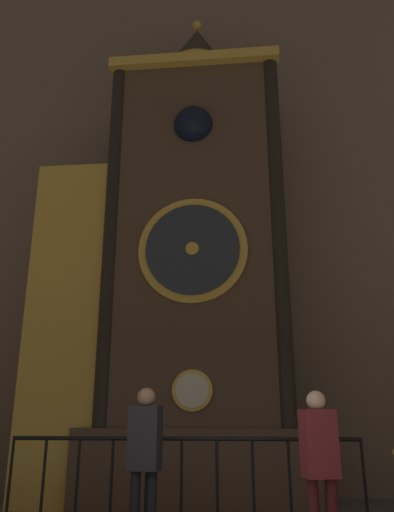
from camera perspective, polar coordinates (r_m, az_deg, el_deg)
The scene contains 5 objects.
cathedral_back_wall at distance 11.52m, azimuth 0.74°, elevation 12.94°, with size 24.00×0.32×14.53m.
clock_tower at distance 9.00m, azimuth -2.68°, elevation -1.54°, with size 4.74×1.81×9.40m.
railing_fence at distance 6.48m, azimuth -1.80°, elevation -24.44°, with size 4.27×0.05×1.13m.
visitor_near at distance 5.90m, azimuth -5.99°, elevation -21.20°, with size 0.37×0.27×1.67m.
visitor_far at distance 5.55m, azimuth 13.86°, elevation -21.44°, with size 0.39×0.31×1.61m.
Camera 1 is at (0.74, -3.70, 1.36)m, focal length 35.00 mm.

